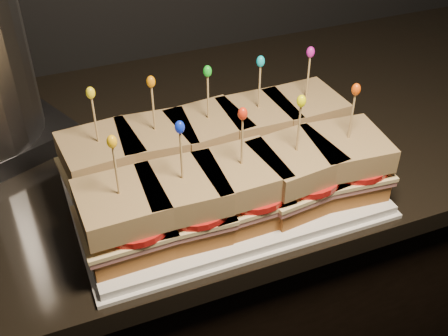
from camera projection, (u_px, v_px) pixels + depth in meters
name	position (u px, v px, depth m)	size (l,w,h in m)	color
cabinet	(175.00, 324.00, 1.24)	(2.26, 0.61, 0.91)	black
granite_slab	(161.00, 149.00, 0.96)	(2.30, 0.65, 0.03)	black
platter	(224.00, 193.00, 0.82)	(0.42, 0.26, 0.02)	white
platter_rim	(224.00, 196.00, 0.83)	(0.43, 0.27, 0.01)	white
sandwich_0_bread_bot	(105.00, 183.00, 0.80)	(0.10, 0.10, 0.03)	brown
sandwich_0_ham	(104.00, 173.00, 0.79)	(0.11, 0.11, 0.01)	#B05E5F
sandwich_0_cheese	(103.00, 169.00, 0.79)	(0.11, 0.11, 0.01)	#FBDF97
sandwich_0_tomato	(112.00, 165.00, 0.78)	(0.10, 0.10, 0.01)	red
sandwich_0_bread_top	(100.00, 152.00, 0.77)	(0.10, 0.10, 0.03)	brown
sandwich_0_pick	(95.00, 123.00, 0.74)	(0.00, 0.00, 0.09)	tan
sandwich_0_frill	(91.00, 93.00, 0.72)	(0.01, 0.01, 0.02)	yellow
sandwich_1_bread_bot	(159.00, 170.00, 0.83)	(0.10, 0.10, 0.03)	brown
sandwich_1_ham	(158.00, 160.00, 0.82)	(0.11, 0.11, 0.01)	#B05E5F
sandwich_1_cheese	(157.00, 156.00, 0.81)	(0.11, 0.11, 0.01)	#FBDF97
sandwich_1_tomato	(166.00, 153.00, 0.81)	(0.10, 0.10, 0.01)	red
sandwich_1_bread_top	(156.00, 140.00, 0.80)	(0.10, 0.10, 0.03)	brown
sandwich_1_pick	(153.00, 111.00, 0.77)	(0.00, 0.00, 0.09)	tan
sandwich_1_frill	(151.00, 82.00, 0.74)	(0.01, 0.01, 0.02)	orange
sandwich_2_bread_bot	(209.00, 158.00, 0.85)	(0.10, 0.10, 0.03)	brown
sandwich_2_ham	(209.00, 149.00, 0.84)	(0.11, 0.11, 0.01)	#B05E5F
sandwich_2_cheese	(209.00, 145.00, 0.84)	(0.11, 0.11, 0.01)	#FBDF97
sandwich_2_tomato	(218.00, 141.00, 0.83)	(0.10, 0.10, 0.01)	red
sandwich_2_bread_top	(209.00, 128.00, 0.82)	(0.10, 0.10, 0.03)	brown
sandwich_2_pick	(208.00, 100.00, 0.79)	(0.00, 0.00, 0.09)	tan
sandwich_2_frill	(207.00, 71.00, 0.76)	(0.01, 0.01, 0.02)	green
sandwich_3_bread_bot	(257.00, 147.00, 0.88)	(0.10, 0.10, 0.03)	brown
sandwich_3_ham	(257.00, 137.00, 0.87)	(0.11, 0.11, 0.01)	#B05E5F
sandwich_3_cheese	(258.00, 134.00, 0.86)	(0.11, 0.11, 0.01)	#FBDF97
sandwich_3_tomato	(266.00, 130.00, 0.86)	(0.10, 0.10, 0.01)	red
sandwich_3_bread_top	(258.00, 117.00, 0.84)	(0.10, 0.10, 0.03)	brown
sandwich_3_pick	(259.00, 90.00, 0.82)	(0.00, 0.00, 0.09)	tan
sandwich_3_frill	(261.00, 61.00, 0.79)	(0.01, 0.01, 0.02)	#0BB8CB
sandwich_4_bread_bot	(302.00, 136.00, 0.90)	(0.10, 0.10, 0.03)	brown
sandwich_4_ham	(303.00, 127.00, 0.89)	(0.11, 0.11, 0.01)	#B05E5F
sandwich_4_cheese	(303.00, 123.00, 0.89)	(0.11, 0.11, 0.01)	#FBDF97
sandwich_4_tomato	(312.00, 119.00, 0.88)	(0.10, 0.10, 0.01)	red
sandwich_4_bread_top	(305.00, 107.00, 0.87)	(0.10, 0.10, 0.03)	brown
sandwich_4_pick	(308.00, 80.00, 0.84)	(0.00, 0.00, 0.09)	tan
sandwich_4_frill	(311.00, 52.00, 0.81)	(0.01, 0.01, 0.02)	#C3189D
sandwich_5_bread_bot	(126.00, 237.00, 0.72)	(0.10, 0.10, 0.03)	brown
sandwich_5_ham	(124.00, 226.00, 0.71)	(0.11, 0.11, 0.01)	#B05E5F
sandwich_5_cheese	(124.00, 222.00, 0.70)	(0.11, 0.11, 0.01)	#FBDF97
sandwich_5_tomato	(134.00, 218.00, 0.70)	(0.10, 0.10, 0.01)	red
sandwich_5_bread_top	(121.00, 204.00, 0.68)	(0.10, 0.10, 0.03)	brown
sandwich_5_pick	(116.00, 174.00, 0.65)	(0.00, 0.00, 0.09)	tan
sandwich_5_frill	(112.00, 142.00, 0.63)	(0.01, 0.01, 0.02)	#FAAF0E
sandwich_6_bread_bot	(185.00, 221.00, 0.74)	(0.10, 0.10, 0.03)	brown
sandwich_6_ham	(184.00, 211.00, 0.73)	(0.11, 0.11, 0.01)	#B05E5F
sandwich_6_cheese	(184.00, 207.00, 0.72)	(0.11, 0.11, 0.01)	#FBDF97
sandwich_6_tomato	(194.00, 203.00, 0.72)	(0.10, 0.10, 0.01)	red
sandwich_6_bread_top	(183.00, 189.00, 0.71)	(0.10, 0.10, 0.03)	brown
sandwich_6_pick	(181.00, 158.00, 0.68)	(0.00, 0.00, 0.09)	tan
sandwich_6_frill	(180.00, 127.00, 0.65)	(0.01, 0.01, 0.02)	#0E29D8
sandwich_7_bread_bot	(241.00, 206.00, 0.76)	(0.10, 0.10, 0.03)	brown
sandwich_7_ham	(241.00, 196.00, 0.75)	(0.11, 0.11, 0.01)	#B05E5F
sandwich_7_cheese	(241.00, 192.00, 0.75)	(0.11, 0.11, 0.01)	#FBDF97
sandwich_7_tomato	(251.00, 188.00, 0.74)	(0.10, 0.10, 0.01)	red
sandwich_7_bread_top	(241.00, 174.00, 0.73)	(0.10, 0.10, 0.03)	brown
sandwich_7_pick	(242.00, 144.00, 0.70)	(0.00, 0.00, 0.09)	tan
sandwich_7_frill	(243.00, 114.00, 0.68)	(0.01, 0.01, 0.02)	red
sandwich_8_bread_bot	(293.00, 192.00, 0.79)	(0.10, 0.10, 0.03)	brown
sandwich_8_ham	(294.00, 182.00, 0.78)	(0.11, 0.11, 0.01)	#B05E5F
sandwich_8_cheese	(294.00, 178.00, 0.77)	(0.11, 0.11, 0.01)	#FBDF97
sandwich_8_tomato	(304.00, 174.00, 0.77)	(0.10, 0.10, 0.01)	red
sandwich_8_bread_top	(296.00, 161.00, 0.76)	(0.10, 0.10, 0.03)	brown
sandwich_8_pick	(298.00, 131.00, 0.73)	(0.00, 0.00, 0.09)	tan
sandwich_8_frill	(301.00, 101.00, 0.70)	(0.01, 0.01, 0.02)	#FAFB02
sandwich_9_bread_bot	(342.00, 179.00, 0.81)	(0.10, 0.10, 0.03)	brown
sandwich_9_ham	(343.00, 169.00, 0.80)	(0.11, 0.11, 0.01)	#B05E5F
sandwich_9_cheese	(344.00, 165.00, 0.80)	(0.11, 0.11, 0.01)	#FBDF97
sandwich_9_tomato	(354.00, 161.00, 0.79)	(0.10, 0.10, 0.01)	red
sandwich_9_bread_top	(347.00, 148.00, 0.78)	(0.10, 0.10, 0.03)	brown
sandwich_9_pick	(351.00, 119.00, 0.75)	(0.00, 0.00, 0.09)	tan
sandwich_9_frill	(356.00, 89.00, 0.72)	(0.01, 0.01, 0.02)	#EE4A09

